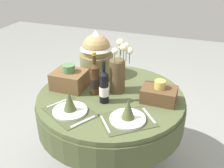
# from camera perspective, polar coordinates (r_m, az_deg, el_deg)

# --- Properties ---
(ground) EXTENTS (8.00, 8.00, 0.00)m
(ground) POSITION_cam_1_polar(r_m,az_deg,el_deg) (2.52, -0.23, -17.23)
(ground) COLOR gray
(dining_table) EXTENTS (1.16, 1.16, 0.75)m
(dining_table) POSITION_cam_1_polar(r_m,az_deg,el_deg) (2.14, -0.26, -5.80)
(dining_table) COLOR #4C5633
(dining_table) RESTS_ON ground
(place_setting_left) EXTENTS (0.42, 0.39, 0.16)m
(place_setting_left) POSITION_cam_1_polar(r_m,az_deg,el_deg) (1.85, -9.04, -4.76)
(place_setting_left) COLOR #41492B
(place_setting_left) RESTS_ON dining_table
(place_setting_right) EXTENTS (0.43, 0.42, 0.16)m
(place_setting_right) POSITION_cam_1_polar(r_m,az_deg,el_deg) (1.75, 3.41, -6.50)
(place_setting_right) COLOR #41492B
(place_setting_right) RESTS_ON dining_table
(flower_vase) EXTENTS (0.19, 0.20, 0.41)m
(flower_vase) POSITION_cam_1_polar(r_m,az_deg,el_deg) (2.04, 1.31, 2.72)
(flower_vase) COLOR brown
(flower_vase) RESTS_ON dining_table
(wine_bottle_left) EXTENTS (0.07, 0.07, 0.33)m
(wine_bottle_left) POSITION_cam_1_polar(r_m,az_deg,el_deg) (1.91, -1.74, -0.58)
(wine_bottle_left) COLOR black
(wine_bottle_left) RESTS_ON dining_table
(wine_bottle_right) EXTENTS (0.08, 0.08, 0.34)m
(wine_bottle_right) POSITION_cam_1_polar(r_m,az_deg,el_deg) (2.02, -3.72, 1.18)
(wine_bottle_right) COLOR #422814
(wine_bottle_right) RESTS_ON dining_table
(gift_tub_back_left) EXTENTS (0.29, 0.29, 0.41)m
(gift_tub_back_left) POSITION_cam_1_polar(r_m,az_deg,el_deg) (2.30, -3.37, 6.80)
(gift_tub_back_left) COLOR olive
(gift_tub_back_left) RESTS_ON dining_table
(woven_basket_side_left) EXTENTS (0.26, 0.22, 0.20)m
(woven_basket_side_left) POSITION_cam_1_polar(r_m,az_deg,el_deg) (2.15, -9.11, 1.05)
(woven_basket_side_left) COLOR brown
(woven_basket_side_left) RESTS_ON dining_table
(woven_basket_side_right) EXTENTS (0.25, 0.18, 0.17)m
(woven_basket_side_right) POSITION_cam_1_polar(r_m,az_deg,el_deg) (1.98, 10.04, -2.09)
(woven_basket_side_right) COLOR brown
(woven_basket_side_right) RESTS_ON dining_table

